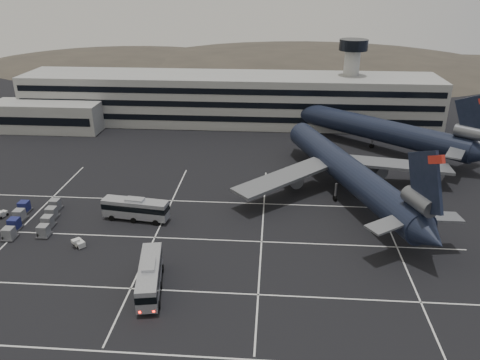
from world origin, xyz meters
name	(u,v)px	position (x,y,z in m)	size (l,w,h in m)	color
ground	(186,252)	(0.00, 0.00, 0.00)	(260.00, 260.00, 0.00)	black
lane_markings	(192,250)	(0.95, 0.72, 0.01)	(90.00, 55.62, 0.01)	silver
terminal	(219,100)	(-2.95, 71.14, 6.93)	(125.00, 26.00, 24.00)	gray
hills	(284,89)	(17.99, 170.00, -12.07)	(352.00, 180.00, 44.00)	#38332B
trijet_main	(348,171)	(28.29, 22.87, 5.25)	(44.69, 55.89, 18.08)	black
trijet_far	(377,128)	(39.17, 51.05, 5.43)	(47.31, 41.97, 18.08)	black
bus_near	(150,275)	(-3.11, -9.89, 2.35)	(4.85, 12.49, 4.30)	#909398
bus_far	(136,208)	(-10.78, 10.00, 2.31)	(12.20, 4.31, 4.22)	#909398
tug_a	(1,214)	(-35.61, 9.00, 0.57)	(1.75, 2.27, 1.30)	silver
tug_b	(79,243)	(-17.52, 0.34, 0.63)	(2.53, 2.50, 1.43)	silver
uld_cluster	(33,218)	(-28.58, 7.25, 1.00)	(10.30, 13.79, 2.04)	#2D2D30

